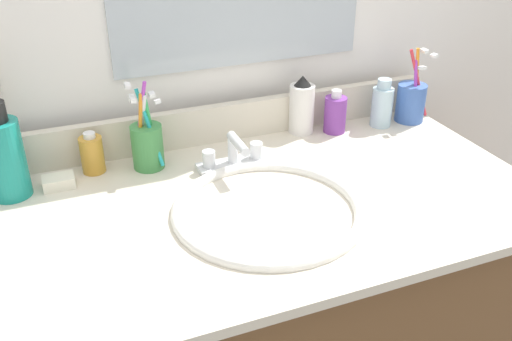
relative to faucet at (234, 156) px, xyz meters
The scene contains 13 objects.
countertop 0.15m from the faucet, 94.31° to the right, with size 1.17×0.61×0.02m, color beige.
backsplash 0.15m from the faucet, 94.40° to the left, with size 1.17×0.02×0.09m, color beige.
back_wall 0.30m from the faucet, 93.09° to the left, with size 2.27×0.04×1.30m, color white.
sink_basin 0.20m from the faucet, 90.00° to the right, with size 0.37×0.37×0.11m.
faucet is the anchor object (origin of this frame).
bottle_cream_purple 0.31m from the faucet, 16.36° to the left, with size 0.05×0.05×0.11m.
bottle_mouthwash_teal 0.46m from the faucet, behind, with size 0.08×0.08×0.20m.
bottle_lotion_white 0.25m from the faucet, 27.98° to the left, with size 0.06×0.06×0.15m.
bottle_gel_clear 0.43m from the faucet, 10.18° to the left, with size 0.05×0.05×0.12m.
bottle_oil_amber 0.30m from the faucet, 161.20° to the left, with size 0.05×0.05×0.09m.
cup_green 0.19m from the faucet, 156.68° to the left, with size 0.07×0.08×0.20m.
cup_blue_plastic 0.52m from the faucet, ahead, with size 0.08×0.07×0.19m.
soap_bar 0.37m from the faucet, behind, with size 0.06×0.04×0.02m, color white.
Camera 1 is at (-0.36, -0.89, 1.43)m, focal length 40.01 mm.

